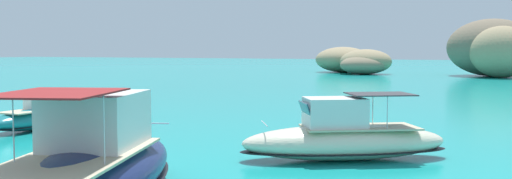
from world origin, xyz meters
TOP-DOWN VIEW (x-y plane):
  - islet_small at (-9.76, 80.49)m, footprint 16.14×17.74m
  - motorboat_navy at (4.17, 1.59)m, footprint 5.75×10.01m
  - motorboat_teal at (-7.59, 11.87)m, footprint 1.94×6.17m
  - motorboat_cream at (8.00, 10.27)m, footprint 7.51×5.74m

SIDE VIEW (x-z plane):
  - motorboat_teal at x=-7.59m, z-range -0.30..1.52m
  - motorboat_cream at x=8.00m, z-range -0.42..1.91m
  - motorboat_navy at x=4.17m, z-range -0.55..2.46m
  - islet_small at x=-9.76m, z-range -0.18..4.05m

